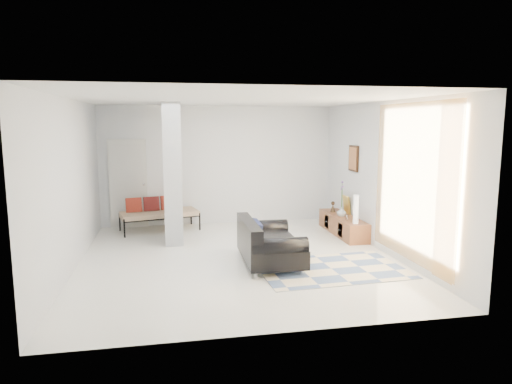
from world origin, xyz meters
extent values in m
plane|color=white|center=(0.00, 0.00, 0.00)|extent=(6.00, 6.00, 0.00)
plane|color=white|center=(0.00, 0.00, 2.80)|extent=(6.00, 6.00, 0.00)
plane|color=silver|center=(0.00, 3.00, 1.40)|extent=(6.00, 0.00, 6.00)
plane|color=silver|center=(0.00, -3.00, 1.40)|extent=(6.00, 0.00, 6.00)
plane|color=silver|center=(-2.75, 0.00, 1.40)|extent=(0.00, 6.00, 6.00)
plane|color=silver|center=(2.75, 0.00, 1.40)|extent=(0.00, 6.00, 6.00)
cube|color=#ACB0B3|center=(-1.10, 1.60, 1.40)|extent=(0.35, 1.20, 2.80)
cube|color=silver|center=(-2.10, 2.96, 1.02)|extent=(0.85, 0.06, 2.04)
plane|color=gold|center=(2.67, -1.15, 1.45)|extent=(0.00, 2.55, 2.55)
cube|color=#351D0E|center=(2.72, 1.36, 1.65)|extent=(0.04, 0.45, 0.55)
cube|color=brown|center=(2.52, 1.36, 0.20)|extent=(0.45, 1.88, 0.40)
cube|color=#351D0E|center=(2.30, 0.94, 0.20)|extent=(0.02, 0.25, 0.28)
cube|color=#351D0E|center=(2.30, 1.77, 0.20)|extent=(0.02, 0.25, 0.28)
cube|color=gold|center=(2.70, 1.62, 0.60)|extent=(0.09, 0.32, 0.40)
cube|color=silver|center=(2.42, 0.94, 0.46)|extent=(0.04, 0.10, 0.12)
cylinder|color=silver|center=(0.13, -1.06, 0.05)|extent=(0.05, 0.05, 0.10)
cylinder|color=silver|center=(0.14, 0.27, 0.05)|extent=(0.05, 0.05, 0.10)
cylinder|color=silver|center=(0.87, -1.07, 0.05)|extent=(0.05, 0.05, 0.10)
cylinder|color=silver|center=(0.89, 0.26, 0.05)|extent=(0.05, 0.05, 0.10)
cube|color=black|center=(0.51, -0.40, 0.25)|extent=(0.97, 1.59, 0.30)
cube|color=black|center=(0.13, -0.40, 0.58)|extent=(0.22, 1.58, 0.36)
cylinder|color=black|center=(0.50, -1.07, 0.48)|extent=(0.90, 0.29, 0.28)
cylinder|color=black|center=(0.52, 0.27, 0.48)|extent=(0.90, 0.29, 0.28)
cube|color=black|center=(0.25, -0.40, 0.60)|extent=(0.15, 0.58, 0.31)
cylinder|color=black|center=(-2.12, 1.93, 0.20)|extent=(0.04, 0.04, 0.40)
cylinder|color=black|center=(-0.52, 2.31, 0.20)|extent=(0.04, 0.04, 0.40)
cylinder|color=black|center=(-2.28, 2.59, 0.20)|extent=(0.04, 0.04, 0.40)
cylinder|color=black|center=(-0.68, 2.97, 0.20)|extent=(0.04, 0.04, 0.40)
cube|color=beige|center=(-1.40, 2.45, 0.38)|extent=(1.79, 1.07, 0.12)
cube|color=maroon|center=(-1.96, 2.47, 0.60)|extent=(0.37, 0.24, 0.33)
cube|color=maroon|center=(-1.58, 2.56, 0.60)|extent=(0.37, 0.24, 0.33)
cube|color=maroon|center=(-1.20, 2.65, 0.60)|extent=(0.37, 0.24, 0.33)
cube|color=beige|center=(1.43, -0.90, 0.01)|extent=(2.47, 1.72, 0.01)
cylinder|color=beige|center=(2.50, 0.64, 0.69)|extent=(0.11, 0.11, 0.57)
imported|color=silver|center=(2.47, 1.33, 0.50)|extent=(0.22, 0.22, 0.20)
camera|label=1|loc=(-1.18, -7.81, 2.40)|focal=32.00mm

